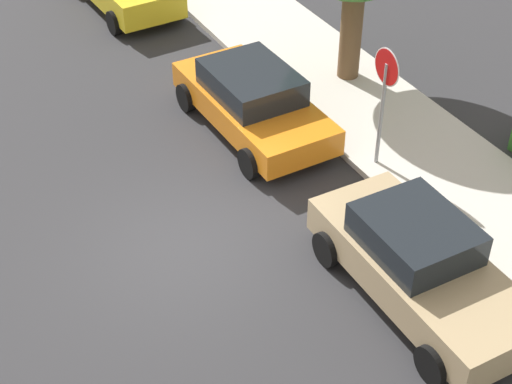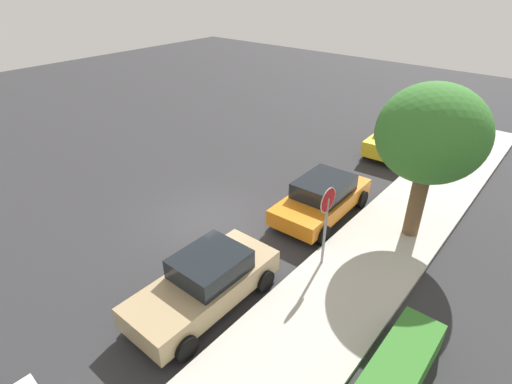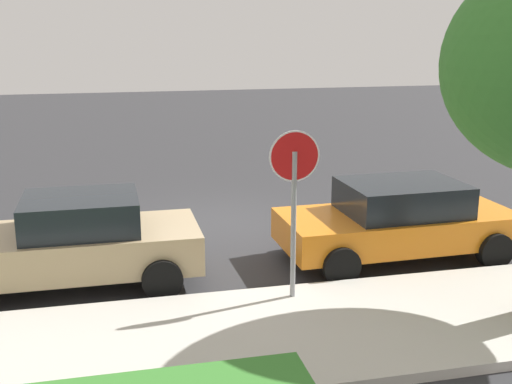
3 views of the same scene
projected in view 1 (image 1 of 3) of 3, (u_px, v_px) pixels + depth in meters
The scene contains 5 objects.
ground_plane at pixel (187, 248), 14.08m from camera, with size 60.00×60.00×0.00m, color #2D2D30.
sidewalk_curb at pixel (429, 160), 16.08m from camera, with size 32.00×2.93×0.14m, color beige.
stop_sign at pixel (384, 89), 14.88m from camera, with size 0.75×0.08×2.69m.
parked_car_orange at pixel (253, 100), 16.67m from camera, with size 4.29×2.11×1.43m.
parked_car_tan at pixel (419, 263), 12.70m from camera, with size 4.26×1.95×1.50m.
Camera 1 is at (9.77, -3.88, 9.50)m, focal length 55.00 mm.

